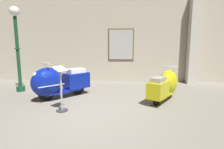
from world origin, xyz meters
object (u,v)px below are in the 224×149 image
Objects in this scene: scooter_1 at (165,85)px; info_stanchion at (61,93)px; scooter_0 at (57,82)px; lamppost at (17,41)px.

scooter_1 is 1.45× the size of info_stanchion.
lamppost is (-1.62, 0.78, 1.23)m from scooter_0.
lamppost reaches higher than scooter_1.
scooter_0 reaches higher than info_stanchion.
scooter_1 is 0.56× the size of lamppost.
lamppost is at bearing -72.46° from scooter_0.
scooter_1 is (3.22, 0.12, -0.06)m from scooter_0.
info_stanchion is at bearing 68.70° from scooter_0.
scooter_1 is 2.96m from info_stanchion.
scooter_0 is 0.58× the size of lamppost.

